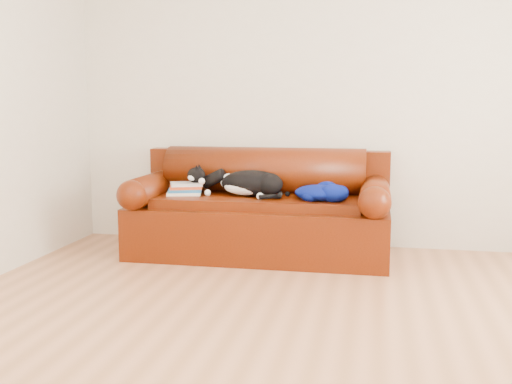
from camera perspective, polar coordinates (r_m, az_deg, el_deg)
ground at (r=3.52m, az=3.74°, el=-12.30°), size 4.50×4.50×0.00m
room_shell at (r=3.33m, az=6.25°, el=15.67°), size 4.52×4.02×2.61m
sofa_base at (r=4.95m, az=0.33°, el=-3.35°), size 2.10×0.90×0.50m
sofa_back at (r=5.14m, az=0.85°, el=0.51°), size 2.10×1.01×0.88m
book_stack at (r=5.00m, az=-6.76°, el=0.31°), size 0.32×0.28×0.10m
cat at (r=4.87m, az=-0.53°, el=0.79°), size 0.70×0.43×0.27m
blanket at (r=4.72m, az=6.15°, el=0.00°), size 0.46×0.43×0.14m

